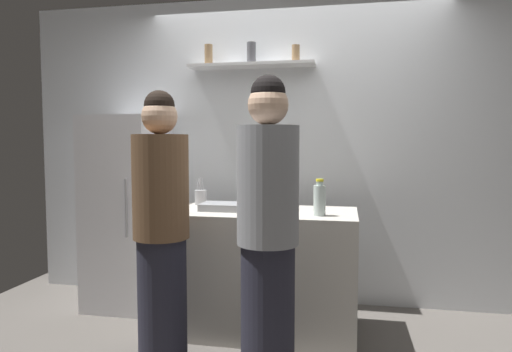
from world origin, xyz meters
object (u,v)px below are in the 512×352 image
object	(u,v)px
wine_bottle_amber_glass	(272,193)
person_brown_jacket	(161,231)
refrigerator	(128,211)
wine_bottle_dark_glass	(255,190)
baking_pan	(225,207)
utensil_holder	(201,197)
person_grey_hoodie	(268,235)
water_bottle_plastic	(320,199)

from	to	relation	value
wine_bottle_amber_glass	person_brown_jacket	xyz separation A→B (m)	(-0.58, -0.64, -0.18)
refrigerator	wine_bottle_dark_glass	distance (m)	1.14
baking_pan	utensil_holder	bearing A→B (deg)	137.52
utensil_holder	person_brown_jacket	size ratio (longest dim) A/B	0.13
baking_pan	person_grey_hoodie	xyz separation A→B (m)	(0.44, -0.75, -0.04)
baking_pan	utensil_holder	world-z (taller)	utensil_holder
refrigerator	water_bottle_plastic	xyz separation A→B (m)	(1.63, -0.48, 0.20)
baking_pan	refrigerator	bearing A→B (deg)	159.64
water_bottle_plastic	person_grey_hoodie	xyz separation A→B (m)	(-0.25, -0.62, -0.13)
refrigerator	water_bottle_plastic	distance (m)	1.71
refrigerator	water_bottle_plastic	bearing A→B (deg)	-16.30
refrigerator	wine_bottle_dark_glass	world-z (taller)	refrigerator
wine_bottle_amber_glass	water_bottle_plastic	xyz separation A→B (m)	(0.35, -0.16, -0.02)
person_grey_hoodie	baking_pan	bearing A→B (deg)	135.85
refrigerator	utensil_holder	bearing A→B (deg)	-9.05
refrigerator	wine_bottle_dark_glass	bearing A→B (deg)	-5.05
person_brown_jacket	water_bottle_plastic	bearing A→B (deg)	79.17
refrigerator	wine_bottle_amber_glass	world-z (taller)	refrigerator
wine_bottle_dark_glass	person_brown_jacket	size ratio (longest dim) A/B	0.19
person_brown_jacket	refrigerator	bearing A→B (deg)	178.31
wine_bottle_dark_glass	person_grey_hoodie	distance (m)	1.04
baking_pan	utensil_holder	xyz separation A→B (m)	(-0.26, 0.24, 0.04)
utensil_holder	wine_bottle_amber_glass	distance (m)	0.64
refrigerator	baking_pan	world-z (taller)	refrigerator
baking_pan	water_bottle_plastic	bearing A→B (deg)	-10.48
refrigerator	wine_bottle_amber_glass	distance (m)	1.34
water_bottle_plastic	person_grey_hoodie	world-z (taller)	person_grey_hoodie
water_bottle_plastic	person_brown_jacket	bearing A→B (deg)	-152.77
refrigerator	person_grey_hoodie	xyz separation A→B (m)	(1.38, -1.10, 0.07)
refrigerator	utensil_holder	size ratio (longest dim) A/B	7.30
utensil_holder	person_grey_hoodie	distance (m)	1.22
refrigerator	utensil_holder	distance (m)	0.70
wine_bottle_dark_glass	refrigerator	bearing A→B (deg)	174.95
wine_bottle_dark_glass	water_bottle_plastic	distance (m)	0.64
refrigerator	wine_bottle_amber_glass	bearing A→B (deg)	-13.84
person_grey_hoodie	wine_bottle_dark_glass	bearing A→B (deg)	120.23
wine_bottle_dark_glass	utensil_holder	bearing A→B (deg)	-178.80
baking_pan	wine_bottle_dark_glass	size ratio (longest dim) A/B	1.05
wine_bottle_dark_glass	person_grey_hoodie	world-z (taller)	person_grey_hoodie
refrigerator	utensil_holder	xyz separation A→B (m)	(0.68, -0.11, 0.15)
wine_bottle_amber_glass	water_bottle_plastic	size ratio (longest dim) A/B	1.35
baking_pan	person_grey_hoodie	size ratio (longest dim) A/B	0.20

